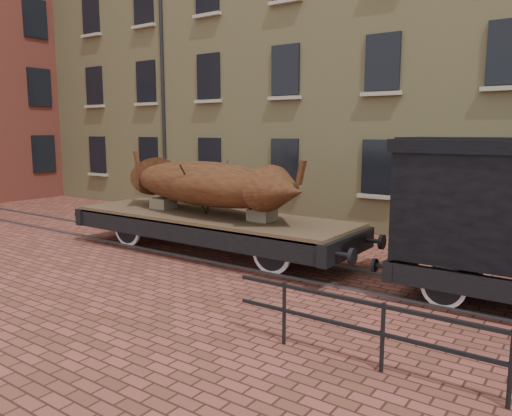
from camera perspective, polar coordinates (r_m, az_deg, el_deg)
The scene contains 5 objects.
ground at distance 12.72m, azimuth 0.87°, elevation -6.32°, with size 90.00×90.00×0.00m, color brown.
warehouse_cream at distance 20.82m, azimuth 25.19°, elevation 18.20°, with size 40.00×10.19×14.00m.
rail_track at distance 12.71m, azimuth 0.87°, elevation -6.19°, with size 30.00×1.52×0.06m.
flatcar_wagon at distance 13.59m, azimuth -5.36°, elevation -1.61°, with size 9.23×2.50×1.39m.
iron_boat at distance 13.52m, azimuth -5.79°, elevation 2.83°, with size 6.77×2.71×1.62m.
Camera 1 is at (6.94, -10.12, 3.32)m, focal length 35.00 mm.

